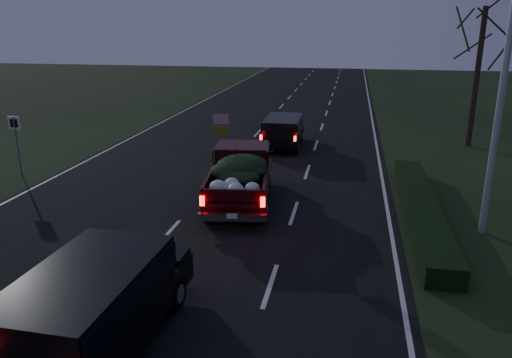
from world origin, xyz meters
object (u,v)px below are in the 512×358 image
(pickup_truck, at_px, (240,173))
(rear_suv, at_px, (91,302))
(lead_suv, at_px, (283,129))
(light_pole, at_px, (508,50))

(pickup_truck, distance_m, rear_suv, 9.16)
(pickup_truck, height_order, lead_suv, pickup_truck)
(pickup_truck, height_order, rear_suv, pickup_truck)
(pickup_truck, bearing_deg, lead_suv, 79.79)
(light_pole, relative_size, lead_suv, 2.07)
(light_pole, bearing_deg, lead_suv, 127.30)
(lead_suv, bearing_deg, light_pole, -53.82)
(lead_suv, xyz_separation_m, rear_suv, (-1.25, -17.67, 0.17))
(pickup_truck, relative_size, lead_suv, 1.27)
(rear_suv, bearing_deg, light_pole, 42.55)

